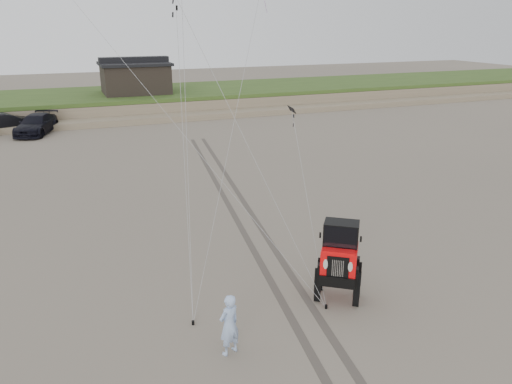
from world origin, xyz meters
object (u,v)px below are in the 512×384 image
at_px(man, 229,325).
at_px(truck_c, 36,124).
at_px(truck_b, 5,123).
at_px(cabin, 135,77).
at_px(jeep, 339,270).

bearing_deg(man, truck_c, -102.99).
distance_m(truck_c, man, 31.34).
bearing_deg(truck_b, cabin, -82.82).
xyz_separation_m(truck_c, man, (5.06, -30.93, 0.11)).
bearing_deg(truck_b, jeep, 178.00).
bearing_deg(truck_c, jeep, -53.08).
height_order(cabin, jeep, cabin).
relative_size(cabin, man, 3.77).
bearing_deg(cabin, truck_c, -138.76).
height_order(truck_b, truck_c, truck_b).
relative_size(cabin, truck_b, 1.41).
distance_m(cabin, truck_b, 12.96).
relative_size(cabin, truck_c, 1.25).
distance_m(truck_c, jeep, 30.96).
distance_m(jeep, man, 4.21).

